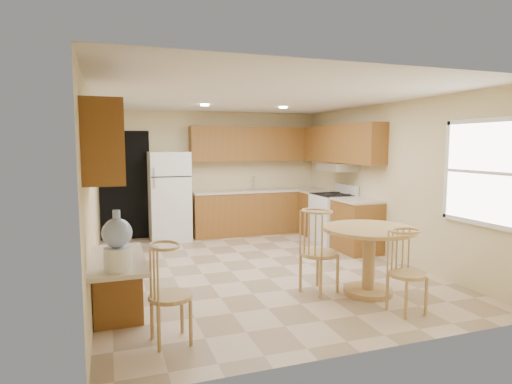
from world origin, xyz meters
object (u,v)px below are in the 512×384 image
object	(u,v)px
chair_table_b	(413,266)
water_crock	(117,243)
chair_table_a	(323,244)
refrigerator	(169,196)
stove	(333,218)
chair_desk	(172,286)
dining_table	(369,250)

from	to	relation	value
chair_table_b	water_crock	bearing A→B (deg)	-7.22
chair_table_a	chair_table_b	size ratio (longest dim) A/B	1.14
refrigerator	stove	bearing A→B (deg)	-22.99
chair_desk	water_crock	xyz separation A→B (m)	(-0.45, -0.05, 0.44)
dining_table	chair_table_b	distance (m)	0.74
chair_table_a	water_crock	size ratio (longest dim) A/B	1.99
stove	chair_table_b	distance (m)	3.51
stove	water_crock	world-z (taller)	water_crock
stove	chair_desk	distance (m)	4.76
dining_table	chair_desk	world-z (taller)	chair_desk
chair_desk	stove	bearing A→B (deg)	126.76
refrigerator	chair_table_b	distance (m)	5.00
chair_desk	water_crock	distance (m)	0.63
refrigerator	water_crock	size ratio (longest dim) A/B	3.29
refrigerator	chair_desk	bearing A→B (deg)	-97.64
refrigerator	chair_table_b	size ratio (longest dim) A/B	1.89
chair_table_b	chair_desk	xyz separation A→B (m)	(-2.53, 0.13, 0.01)
stove	chair_table_b	bearing A→B (deg)	-105.54
stove	chair_desk	xyz separation A→B (m)	(-3.47, -3.25, 0.09)
dining_table	chair_table_b	world-z (taller)	chair_table_b
chair_table_a	chair_table_b	world-z (taller)	chair_table_a
chair_table_b	water_crock	world-z (taller)	water_crock
dining_table	chair_table_a	bearing A→B (deg)	164.58
chair_desk	water_crock	bearing A→B (deg)	-90.46
dining_table	chair_table_b	bearing A→B (deg)	-86.11
chair_table_b	chair_desk	size ratio (longest dim) A/B	0.98
stove	water_crock	bearing A→B (deg)	-139.94
water_crock	chair_table_b	bearing A→B (deg)	-1.56
chair_table_b	refrigerator	bearing A→B (deg)	-72.85
refrigerator	dining_table	distance (m)	4.31
stove	water_crock	size ratio (longest dim) A/B	2.11
refrigerator	chair_table_a	world-z (taller)	refrigerator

